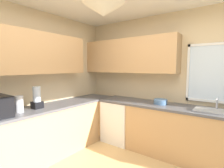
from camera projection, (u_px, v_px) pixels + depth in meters
name	position (u px, v px, depth m)	size (l,w,h in m)	color
room_shell	(90.00, 50.00, 2.69)	(3.65, 3.85, 2.64)	beige
counter_run_left	(35.00, 136.00, 2.77)	(0.65, 3.46, 0.89)	tan
counter_run_back	(168.00, 130.00, 3.04)	(2.74, 0.65, 0.89)	tan
dishwasher	(120.00, 121.00, 3.61)	(0.60, 0.60, 0.85)	white
kettle	(19.00, 104.00, 2.52)	(0.12, 0.12, 0.25)	#B7B7BC
sink_assembly	(216.00, 111.00, 2.58)	(0.60, 0.40, 0.19)	#9EA0A5
bowl	(161.00, 102.00, 3.08)	(0.24, 0.24, 0.09)	#4C7099
blender_appliance	(37.00, 99.00, 2.76)	(0.15, 0.15, 0.36)	black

